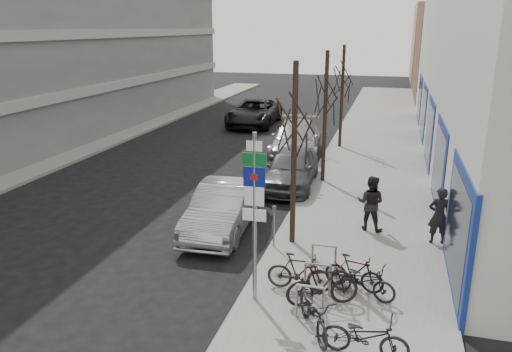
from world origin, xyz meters
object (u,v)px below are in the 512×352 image
Objects in this scene: highway_sign_pole at (255,208)px; bike_near_right at (322,285)px; meter_mid at (306,172)px; bike_far_curb at (366,333)px; tree_far at (343,72)px; meter_front at (274,222)px; bike_far_inner at (354,272)px; lane_car at (254,112)px; tree_mid at (326,86)px; bike_mid_inner at (300,272)px; pedestrian_far at (371,203)px; pedestrian_near at (439,216)px; parked_car_front at (223,208)px; meter_back at (325,142)px; bike_near_left at (314,310)px; tree_near at (295,112)px; bike_mid_curb at (363,277)px; bike_rack at (318,275)px; parked_car_mid at (291,168)px; parked_car_back at (296,139)px.

highway_sign_pole is 2.39m from bike_near_right.
meter_mid reaches higher than bike_far_curb.
tree_far is 4.33× the size of meter_front.
meter_mid is 10.42m from bike_far_curb.
highway_sign_pole reaches higher than bike_far_inner.
tree_mid is at bearing -63.70° from lane_car.
pedestrian_far is (1.44, 4.40, 0.41)m from bike_mid_inner.
meter_front is 0.73× the size of pedestrian_near.
lane_car reaches higher than meter_mid.
meter_front is at bearing -32.52° from parked_car_front.
meter_mid is 1.00× the size of meter_back.
bike_near_left reaches higher than bike_mid_inner.
bike_near_right is 0.99× the size of pedestrian_near.
highway_sign_pole is at bearing -90.69° from tree_far.
bike_far_curb is (2.46, -5.01, -3.43)m from tree_near.
tree_far is 18.50m from bike_far_curb.
bike_mid_curb is 4.30m from pedestrian_far.
pedestrian_near is (4.20, -11.96, -3.08)m from tree_far.
bike_near_right is at bearing -82.01° from tree_mid.
meter_mid is at bearing 73.58° from bike_near_left.
bike_far_curb is at bearing -77.93° from tree_mid.
lane_car is at bearing 81.33° from bike_near_left.
pedestrian_near is (4.65, 1.54, 0.11)m from meter_front.
parked_car_front is (-3.78, 3.95, 0.10)m from bike_near_right.
tree_near is at bearing 57.42° from bike_mid_curb.
bike_mid_inner is 4.65m from pedestrian_far.
parked_car_mid is at bearing 105.57° from bike_rack.
bike_mid_inner is at bearing -75.10° from tree_near.
pedestrian_near is at bearing -56.16° from bike_near_right.
parked_car_front is at bearing -100.95° from tree_far.
lane_car is at bearing 139.71° from tree_far.
parked_car_mid is 5.33m from parked_car_back.
tree_mid reaches higher than bike_rack.
bike_mid_curb is at bearing -38.42° from parked_car_front.
meter_mid is 0.21× the size of lane_car.
tree_far reaches higher than pedestrian_near.
parked_car_back is 10.30m from pedestrian_far.
bike_mid_inner is at bearing 83.05° from bike_near_left.
tree_far reaches higher than pedestrian_far.
meter_back is 0.73× the size of pedestrian_near.
meter_back is (-0.45, 10.50, -3.19)m from tree_near.
bike_mid_curb is at bearing 8.74° from bike_far_curb.
parked_car_mid is at bearing -99.35° from tree_far.
tree_mid is 9.96m from bike_mid_inner.
lane_car reaches higher than bike_near_left.
bike_near_left is at bearing -85.54° from tree_far.
meter_front is 5.37m from bike_far_curb.
bike_near_left is at bearing -83.10° from meter_back.
meter_mid is at bearing 101.80° from bike_rack.
lane_car is 3.53× the size of pedestrian_near.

